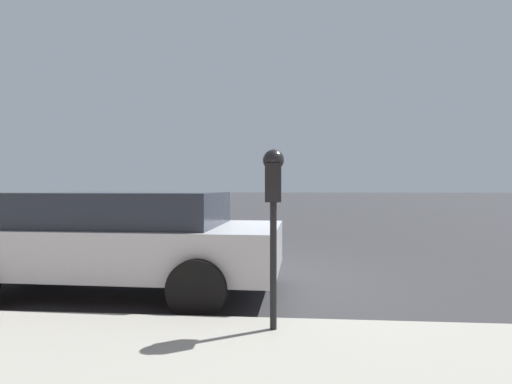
{
  "coord_description": "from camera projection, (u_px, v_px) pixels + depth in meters",
  "views": [
    {
      "loc": [
        -6.05,
        -1.05,
        1.38
      ],
      "look_at": [
        -2.11,
        -0.73,
        1.34
      ],
      "focal_mm": 28.0,
      "sensor_mm": 36.0,
      "label": 1
    }
  ],
  "objects": [
    {
      "name": "parking_meter",
      "position": [
        273.0,
        192.0,
        3.54
      ],
      "size": [
        0.21,
        0.19,
        1.6
      ],
      "color": "black",
      "rests_on": "sidewalk"
    },
    {
      "name": "car_silver",
      "position": [
        120.0,
        238.0,
        5.23
      ],
      "size": [
        2.15,
        4.3,
        1.32
      ],
      "rotation": [
        0.0,
        0.0,
        -0.03
      ],
      "color": "#B7BABF",
      "rests_on": "ground_plane"
    },
    {
      "name": "ground_plane",
      "position": [
        219.0,
        277.0,
        6.13
      ],
      "size": [
        220.0,
        220.0,
        0.0
      ],
      "primitive_type": "plane",
      "color": "#333335"
    }
  ]
}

